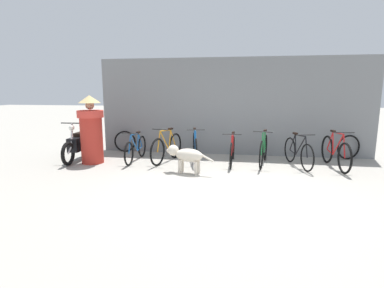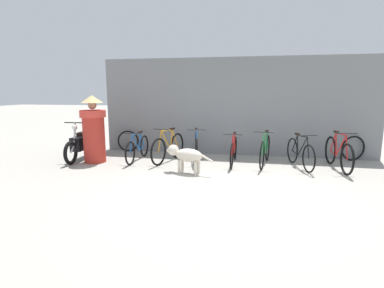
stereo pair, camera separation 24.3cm
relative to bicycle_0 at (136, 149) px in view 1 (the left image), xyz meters
name	(u,v)px [view 1 (the left image)]	position (x,y,z in m)	size (l,w,h in m)	color
ground_plane	(225,189)	(2.48, -1.95, -0.33)	(60.00, 60.00, 0.00)	#9E998E
shop_wall_back	(232,107)	(2.48, 1.34, 1.07)	(7.85, 0.20, 2.79)	slate
bicycle_0	(136,149)	(0.00, 0.00, 0.00)	(0.46, 1.64, 0.80)	black
bicycle_1	(167,148)	(0.84, 0.05, 0.04)	(0.55, 1.63, 0.91)	black
bicycle_2	(195,147)	(1.56, 0.23, 0.04)	(0.49, 1.70, 0.90)	black
bicycle_3	(232,150)	(2.55, 0.13, 0.01)	(0.46, 1.67, 0.83)	black
bicycle_4	(263,150)	(3.33, 0.15, 0.04)	(0.46, 1.71, 0.90)	black
bicycle_5	(298,152)	(4.16, 0.08, 0.03)	(0.53, 1.57, 0.85)	black
bicycle_6	(335,153)	(5.02, 0.08, 0.05)	(0.46, 1.76, 0.93)	black
motorcycle	(80,144)	(-1.55, -0.08, 0.10)	(0.58, 1.95, 1.05)	black
stray_dog	(186,155)	(1.52, -0.95, 0.09)	(1.14, 0.48, 0.63)	beige
person_in_robes	(91,129)	(-1.04, -0.38, 0.55)	(0.84, 0.84, 1.74)	#B72D23
spare_tire_left	(349,147)	(5.66, 1.09, 0.01)	(0.66, 0.26, 0.68)	black
spare_tire_right	(125,141)	(-0.74, 1.09, 0.00)	(0.65, 0.18, 0.65)	black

